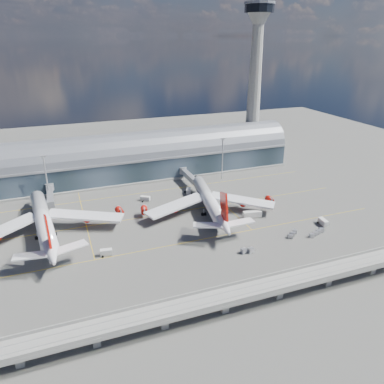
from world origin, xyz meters
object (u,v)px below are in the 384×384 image
object	(u,v)px
service_truck_2	(252,214)
cargo_train_1	(317,233)
service_truck_3	(323,222)
cargo_train_2	(293,234)
cargo_train_0	(247,250)
airliner_right	(210,202)
floodlight_mast_right	(222,157)
service_truck_1	(106,252)
service_truck_5	(145,198)
airliner_left	(44,222)
floodlight_mast_left	(46,178)
control_tower	(255,85)
service_truck_4	(189,191)

from	to	relation	value
service_truck_2	cargo_train_1	xyz separation A→B (m)	(18.54, -24.98, -0.80)
service_truck_3	cargo_train_2	size ratio (longest dim) A/B	0.87
cargo_train_0	cargo_train_1	world-z (taller)	cargo_train_0
airliner_right	floodlight_mast_right	bearing A→B (deg)	67.83
service_truck_1	service_truck_3	size ratio (longest dim) A/B	0.81
service_truck_2	service_truck_1	bearing A→B (deg)	107.03
service_truck_5	cargo_train_0	xyz separation A→B (m)	(26.06, -65.36, -0.27)
airliner_left	service_truck_3	bearing A→B (deg)	-21.15
service_truck_5	service_truck_3	bearing A→B (deg)	-96.18
service_truck_2	service_truck_5	bearing A→B (deg)	58.45
floodlight_mast_left	cargo_train_1	distance (m)	135.73
cargo_train_1	cargo_train_2	bearing A→B (deg)	94.71
control_tower	airliner_right	bearing A→B (deg)	-131.28
service_truck_5	cargo_train_2	world-z (taller)	service_truck_5
airliner_right	service_truck_4	bearing A→B (deg)	102.67
airliner_right	service_truck_3	size ratio (longest dim) A/B	11.58
service_truck_1	service_truck_3	xyz separation A→B (m)	(98.46, -8.89, 0.07)
service_truck_2	service_truck_3	size ratio (longest dim) A/B	1.51
airliner_left	airliner_right	xyz separation A→B (m)	(76.67, -4.13, -0.75)
control_tower	cargo_train_1	distance (m)	121.00
service_truck_4	airliner_left	bearing A→B (deg)	-139.58
service_truck_5	cargo_train_1	xyz separation A→B (m)	(62.05, -62.86, -0.40)
service_truck_5	cargo_train_1	bearing A→B (deg)	-103.05
floodlight_mast_left	cargo_train_2	distance (m)	125.54
service_truck_4	service_truck_5	xyz separation A→B (m)	(-25.00, -0.99, -0.26)
airliner_left	airliner_right	size ratio (longest dim) A/B	1.07
airliner_right	service_truck_5	world-z (taller)	airliner_right
service_truck_1	service_truck_3	bearing A→B (deg)	-86.82
service_truck_1	service_truck_5	xyz separation A→B (m)	(27.80, 47.32, -0.09)
floodlight_mast_left	airliner_left	size ratio (longest dim) A/B	0.34
floodlight_mast_right	control_tower	bearing A→B (deg)	38.66
airliner_left	service_truck_1	world-z (taller)	airliner_left
cargo_train_0	cargo_train_1	distance (m)	36.08
service_truck_3	service_truck_1	bearing A→B (deg)	-177.41
floodlight_mast_right	service_truck_4	bearing A→B (deg)	-151.19
service_truck_1	service_truck_4	xyz separation A→B (m)	(52.81, 48.30, 0.17)
airliner_right	service_truck_5	size ratio (longest dim) A/B	12.97
service_truck_5	cargo_train_1	world-z (taller)	service_truck_5
airliner_right	service_truck_1	xyz separation A→B (m)	(-54.08, -21.78, -4.45)
floodlight_mast_right	service_truck_1	xyz separation A→B (m)	(-80.15, -63.34, -12.26)
cargo_train_1	service_truck_3	bearing A→B (deg)	-32.70
control_tower	service_truck_1	xyz separation A→B (m)	(-115.15, -91.34, -50.27)
airliner_left	service_truck_2	size ratio (longest dim) A/B	8.23
airliner_left	service_truck_3	world-z (taller)	airliner_left
floodlight_mast_left	airliner_right	xyz separation A→B (m)	(73.93, -41.55, -7.81)
service_truck_3	service_truck_5	distance (m)	90.29
service_truck_3	cargo_train_2	distance (m)	19.65
airliner_left	cargo_train_0	xyz separation A→B (m)	(76.46, -43.97, -5.56)
service_truck_2	cargo_train_2	xyz separation A→B (m)	(7.89, -22.15, -0.81)
service_truck_4	cargo_train_1	bearing A→B (deg)	-35.99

